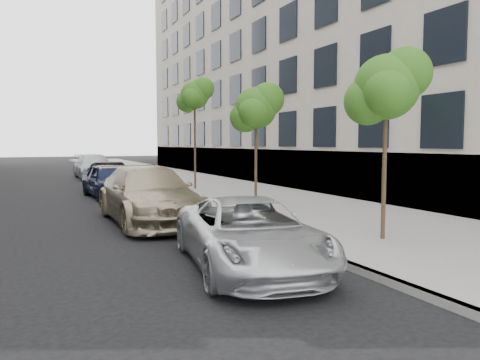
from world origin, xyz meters
TOP-DOWN VIEW (x-y plane):
  - ground at (0.00, 0.00)m, footprint 160.00×160.00m
  - sidewalk at (4.30, 24.00)m, footprint 6.40×72.00m
  - curb at (1.18, 24.00)m, footprint 0.15×72.00m
  - tree_near at (3.23, 1.50)m, footprint 1.78×1.58m
  - tree_mid at (3.23, 8.00)m, footprint 1.78×1.58m
  - tree_far at (3.23, 14.50)m, footprint 1.69×1.49m
  - minivan at (-0.46, 0.96)m, footprint 2.88×4.96m
  - suv at (-0.94, 6.71)m, footprint 2.34×5.65m
  - sedan_blue at (-0.94, 13.80)m, footprint 2.06×4.43m
  - sedan_black at (-0.10, 18.66)m, footprint 2.01×4.13m
  - sedan_rear at (-0.10, 25.22)m, footprint 2.32×5.49m

SIDE VIEW (x-z plane):
  - ground at x=0.00m, z-range 0.00..0.00m
  - sidewalk at x=4.30m, z-range 0.00..0.14m
  - curb at x=1.18m, z-range 0.00..0.14m
  - minivan at x=-0.46m, z-range 0.00..1.30m
  - sedan_black at x=-0.10m, z-range 0.00..1.30m
  - sedan_blue at x=-0.94m, z-range 0.00..1.47m
  - sedan_rear at x=-0.10m, z-range 0.00..1.58m
  - suv at x=-0.94m, z-range 0.00..1.63m
  - tree_mid at x=3.23m, z-range 1.41..5.70m
  - tree_near at x=3.23m, z-range 1.42..5.73m
  - tree_far at x=3.23m, z-range 1.94..7.23m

